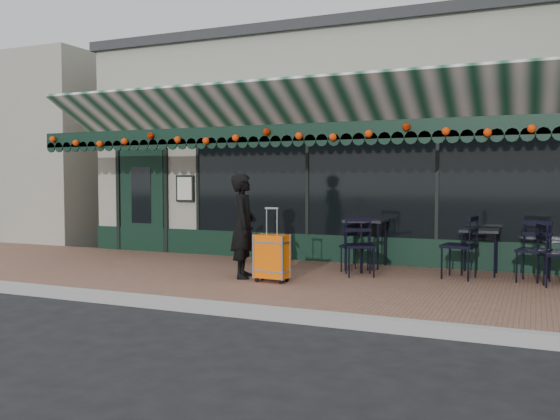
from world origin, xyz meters
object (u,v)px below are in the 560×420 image
at_px(cafe_table_b, 366,224).
at_px(chair_b_left, 355,246).
at_px(cafe_table_a, 480,234).
at_px(chair_a_left, 459,247).
at_px(suitcase, 272,257).
at_px(woman, 244,226).
at_px(chair_a_extra, 556,255).
at_px(chair_a_front, 534,251).
at_px(chair_solo, 252,241).
at_px(chair_b_right, 359,247).
at_px(chair_a_right, 556,253).
at_px(chair_b_front, 360,247).

relative_size(cafe_table_b, chair_b_left, 1.00).
height_order(cafe_table_a, chair_a_left, chair_a_left).
xyz_separation_m(suitcase, chair_b_left, (0.85, 1.49, 0.05)).
xyz_separation_m(woman, chair_a_extra, (4.47, 1.14, -0.36)).
bearing_deg(chair_a_front, chair_a_extra, -22.03).
height_order(woman, chair_b_left, woman).
xyz_separation_m(chair_a_extra, chair_solo, (-5.04, 0.36, -0.05)).
bearing_deg(chair_a_left, suitcase, -50.91).
distance_m(suitcase, chair_solo, 2.03).
relative_size(woman, cafe_table_b, 1.95).
bearing_deg(chair_b_right, suitcase, 164.59).
bearing_deg(cafe_table_b, chair_a_right, -6.54).
xyz_separation_m(chair_b_right, chair_b_front, (0.15, -0.48, 0.07)).
relative_size(woman, suitcase, 1.47).
relative_size(chair_a_right, chair_b_left, 1.05).
height_order(cafe_table_a, cafe_table_b, cafe_table_b).
height_order(chair_a_front, chair_b_right, chair_a_front).
bearing_deg(chair_a_extra, cafe_table_a, 40.86).
height_order(chair_a_left, chair_b_front, chair_a_left).
height_order(chair_a_front, chair_b_left, chair_a_front).
height_order(cafe_table_a, chair_a_front, chair_a_front).
bearing_deg(chair_a_front, chair_b_left, -166.07).
relative_size(chair_a_left, chair_b_left, 1.19).
bearing_deg(chair_b_left, suitcase, -25.19).
xyz_separation_m(woman, chair_b_front, (1.63, 0.88, -0.35)).
distance_m(suitcase, chair_a_front, 3.92).
xyz_separation_m(cafe_table_a, chair_a_left, (-0.26, -0.55, -0.16)).
bearing_deg(chair_solo, chair_a_extra, -76.93).
bearing_deg(chair_a_right, chair_a_extra, -157.02).
distance_m(cafe_table_b, chair_a_left, 1.79).
bearing_deg(chair_b_right, chair_a_extra, -79.16).
relative_size(chair_a_right, chair_b_right, 1.10).
bearing_deg(suitcase, chair_b_front, 48.83).
distance_m(cafe_table_b, chair_a_front, 2.78).
bearing_deg(chair_a_front, chair_a_left, -161.67).
relative_size(chair_a_right, chair_a_extra, 0.96).
relative_size(chair_a_left, chair_a_extra, 1.09).
relative_size(cafe_table_a, chair_a_extra, 0.81).
bearing_deg(cafe_table_b, chair_b_front, -80.42).
height_order(cafe_table_a, chair_b_right, chair_b_right).
height_order(cafe_table_a, chair_a_right, chair_a_right).
bearing_deg(chair_a_left, chair_a_right, 111.86).
distance_m(chair_a_front, chair_b_front, 2.59).
distance_m(cafe_table_b, chair_a_extra, 3.12).
xyz_separation_m(suitcase, chair_a_left, (2.54, 1.43, 0.13)).
relative_size(chair_a_extra, chair_solo, 1.11).
bearing_deg(woman, chair_b_front, -81.67).
relative_size(woman, chair_b_front, 1.73).
distance_m(chair_a_left, chair_a_right, 1.40).
relative_size(chair_a_front, chair_solo, 1.14).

